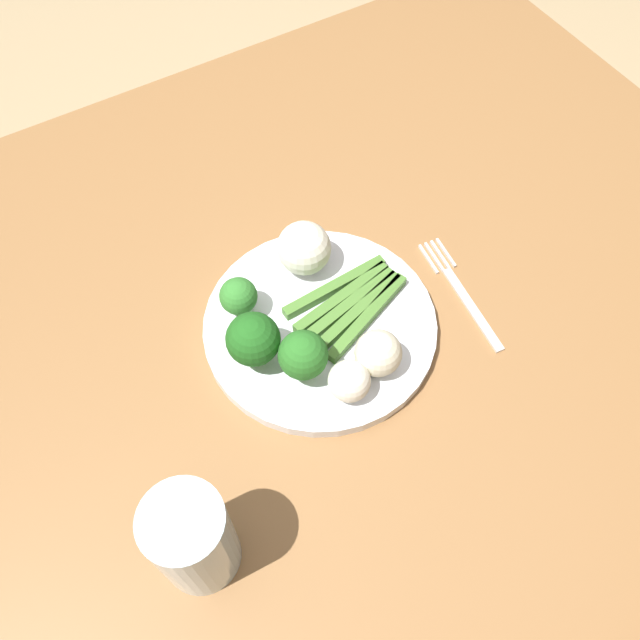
{
  "coord_description": "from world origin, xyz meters",
  "views": [
    {
      "loc": [
        -0.22,
        -0.36,
        1.4
      ],
      "look_at": [
        -0.02,
        -0.03,
        0.77
      ],
      "focal_mm": 37.55,
      "sensor_mm": 36.0,
      "label": 1
    }
  ],
  "objects_px": {
    "broccoli_right": "(238,297)",
    "cauliflower_back_right": "(379,352)",
    "cauliflower_mid": "(300,250)",
    "fork": "(461,292)",
    "dining_table": "(325,349)",
    "water_glass": "(193,539)",
    "asparagus_bundle": "(351,304)",
    "broccoli_outer_edge": "(253,340)",
    "cauliflower_near_fork": "(349,381)",
    "plate": "(320,326)",
    "broccoli_left": "(303,356)"
  },
  "relations": [
    {
      "from": "plate",
      "to": "cauliflower_mid",
      "type": "distance_m",
      "value": 0.09
    },
    {
      "from": "broccoli_left",
      "to": "cauliflower_back_right",
      "type": "xyz_separation_m",
      "value": [
        0.07,
        -0.03,
        -0.01
      ]
    },
    {
      "from": "dining_table",
      "to": "fork",
      "type": "bearing_deg",
      "value": -26.39
    },
    {
      "from": "cauliflower_mid",
      "to": "cauliflower_near_fork",
      "type": "xyz_separation_m",
      "value": [
        -0.04,
        -0.16,
        -0.01
      ]
    },
    {
      "from": "dining_table",
      "to": "broccoli_left",
      "type": "distance_m",
      "value": 0.19
    },
    {
      "from": "cauliflower_mid",
      "to": "water_glass",
      "type": "xyz_separation_m",
      "value": [
        -0.24,
        -0.23,
        0.02
      ]
    },
    {
      "from": "dining_table",
      "to": "broccoli_outer_edge",
      "type": "relative_size",
      "value": 16.61
    },
    {
      "from": "broccoli_left",
      "to": "broccoli_outer_edge",
      "type": "height_order",
      "value": "broccoli_outer_edge"
    },
    {
      "from": "broccoli_outer_edge",
      "to": "cauliflower_near_fork",
      "type": "bearing_deg",
      "value": -51.99
    },
    {
      "from": "cauliflower_near_fork",
      "to": "water_glass",
      "type": "xyz_separation_m",
      "value": [
        -0.2,
        -0.07,
        0.02
      ]
    },
    {
      "from": "cauliflower_mid",
      "to": "cauliflower_back_right",
      "type": "relative_size",
      "value": 1.24
    },
    {
      "from": "asparagus_bundle",
      "to": "cauliflower_back_right",
      "type": "distance_m",
      "value": 0.08
    },
    {
      "from": "broccoli_right",
      "to": "fork",
      "type": "relative_size",
      "value": 0.31
    },
    {
      "from": "cauliflower_back_right",
      "to": "cauliflower_near_fork",
      "type": "xyz_separation_m",
      "value": [
        -0.04,
        -0.01,
        -0.0
      ]
    },
    {
      "from": "broccoli_right",
      "to": "cauliflower_back_right",
      "type": "distance_m",
      "value": 0.16
    },
    {
      "from": "broccoli_right",
      "to": "broccoli_outer_edge",
      "type": "distance_m",
      "value": 0.06
    },
    {
      "from": "cauliflower_near_fork",
      "to": "broccoli_outer_edge",
      "type": "bearing_deg",
      "value": 128.01
    },
    {
      "from": "water_glass",
      "to": "fork",
      "type": "bearing_deg",
      "value": 16.46
    },
    {
      "from": "asparagus_bundle",
      "to": "cauliflower_near_fork",
      "type": "height_order",
      "value": "cauliflower_near_fork"
    },
    {
      "from": "asparagus_bundle",
      "to": "broccoli_left",
      "type": "xyz_separation_m",
      "value": [
        -0.09,
        -0.04,
        0.03
      ]
    },
    {
      "from": "broccoli_outer_edge",
      "to": "cauliflower_near_fork",
      "type": "relative_size",
      "value": 1.57
    },
    {
      "from": "broccoli_outer_edge",
      "to": "water_glass",
      "type": "bearing_deg",
      "value": -132.24
    },
    {
      "from": "dining_table",
      "to": "asparagus_bundle",
      "type": "distance_m",
      "value": 0.14
    },
    {
      "from": "plate",
      "to": "broccoli_left",
      "type": "height_order",
      "value": "broccoli_left"
    },
    {
      "from": "water_glass",
      "to": "broccoli_left",
      "type": "bearing_deg",
      "value": 32.74
    },
    {
      "from": "cauliflower_back_right",
      "to": "fork",
      "type": "relative_size",
      "value": 0.3
    },
    {
      "from": "asparagus_bundle",
      "to": "broccoli_outer_edge",
      "type": "distance_m",
      "value": 0.13
    },
    {
      "from": "broccoli_left",
      "to": "fork",
      "type": "distance_m",
      "value": 0.22
    },
    {
      "from": "plate",
      "to": "cauliflower_near_fork",
      "type": "relative_size",
      "value": 5.84
    },
    {
      "from": "cauliflower_mid",
      "to": "dining_table",
      "type": "bearing_deg",
      "value": -84.54
    },
    {
      "from": "plate",
      "to": "broccoli_right",
      "type": "bearing_deg",
      "value": 139.71
    },
    {
      "from": "cauliflower_mid",
      "to": "fork",
      "type": "xyz_separation_m",
      "value": [
        0.15,
        -0.12,
        -0.04
      ]
    },
    {
      "from": "broccoli_outer_edge",
      "to": "cauliflower_mid",
      "type": "relative_size",
      "value": 1.12
    },
    {
      "from": "broccoli_left",
      "to": "fork",
      "type": "xyz_separation_m",
      "value": [
        0.21,
        0.0,
        -0.05
      ]
    },
    {
      "from": "broccoli_outer_edge",
      "to": "cauliflower_mid",
      "type": "height_order",
      "value": "broccoli_outer_edge"
    },
    {
      "from": "asparagus_bundle",
      "to": "broccoli_outer_edge",
      "type": "xyz_separation_m",
      "value": [
        -0.12,
        -0.0,
        0.03
      ]
    },
    {
      "from": "broccoli_left",
      "to": "plate",
      "type": "bearing_deg",
      "value": 43.66
    },
    {
      "from": "broccoli_outer_edge",
      "to": "fork",
      "type": "height_order",
      "value": "broccoli_outer_edge"
    },
    {
      "from": "broccoli_right",
      "to": "cauliflower_near_fork",
      "type": "height_order",
      "value": "broccoli_right"
    },
    {
      "from": "dining_table",
      "to": "water_glass",
      "type": "distance_m",
      "value": 0.35
    },
    {
      "from": "dining_table",
      "to": "fork",
      "type": "xyz_separation_m",
      "value": [
        0.14,
        -0.07,
        0.12
      ]
    },
    {
      "from": "dining_table",
      "to": "broccoli_left",
      "type": "relative_size",
      "value": 18.24
    },
    {
      "from": "fork",
      "to": "broccoli_outer_edge",
      "type": "bearing_deg",
      "value": 88.22
    },
    {
      "from": "cauliflower_back_right",
      "to": "dining_table",
      "type": "bearing_deg",
      "value": 90.82
    },
    {
      "from": "broccoli_right",
      "to": "water_glass",
      "type": "relative_size",
      "value": 0.41
    },
    {
      "from": "cauliflower_back_right",
      "to": "broccoli_left",
      "type": "bearing_deg",
      "value": 156.39
    },
    {
      "from": "plate",
      "to": "cauliflower_mid",
      "type": "bearing_deg",
      "value": 75.34
    },
    {
      "from": "broccoli_outer_edge",
      "to": "broccoli_right",
      "type": "bearing_deg",
      "value": 77.68
    },
    {
      "from": "dining_table",
      "to": "fork",
      "type": "relative_size",
      "value": 6.96
    },
    {
      "from": "asparagus_bundle",
      "to": "fork",
      "type": "distance_m",
      "value": 0.13
    }
  ]
}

